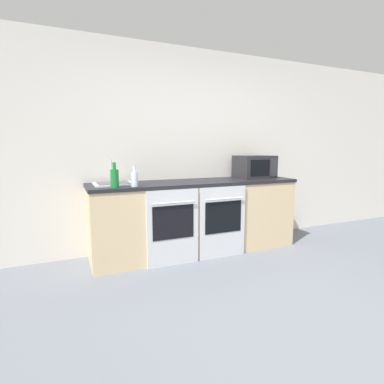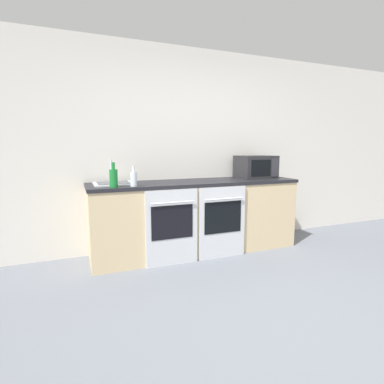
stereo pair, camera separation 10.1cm
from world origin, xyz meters
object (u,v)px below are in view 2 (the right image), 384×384
at_px(oven_left, 172,227).
at_px(oven_right, 222,222).
at_px(bottle_green, 114,178).
at_px(bottle_clear, 134,178).
at_px(microwave, 256,167).
at_px(sink, 113,183).

relative_size(oven_left, oven_right, 1.00).
height_order(oven_right, bottle_green, bottle_green).
height_order(oven_right, bottle_clear, bottle_clear).
distance_m(oven_right, bottle_green, 1.37).
bearing_deg(oven_left, bottle_green, 171.59).
relative_size(oven_left, bottle_clear, 3.96).
xyz_separation_m(microwave, bottle_clear, (-1.73, -0.28, -0.07)).
xyz_separation_m(bottle_green, bottle_clear, (0.21, 0.01, -0.02)).
xyz_separation_m(bottle_green, sink, (0.03, 0.28, -0.09)).
distance_m(bottle_clear, sink, 0.33).
bearing_deg(microwave, bottle_clear, -170.68).
relative_size(oven_right, microwave, 1.76).
height_order(oven_left, microwave, microwave).
xyz_separation_m(oven_right, microwave, (0.70, 0.38, 0.62)).
xyz_separation_m(microwave, sink, (-1.91, -0.01, -0.14)).
xyz_separation_m(microwave, bottle_green, (-1.94, -0.29, -0.05)).
relative_size(bottle_clear, sink, 0.49).
distance_m(oven_left, bottle_clear, 0.69).
bearing_deg(bottle_green, oven_left, -8.41).
bearing_deg(bottle_clear, oven_left, -14.28).
distance_m(oven_right, microwave, 1.01).
bearing_deg(microwave, oven_left, -163.93).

